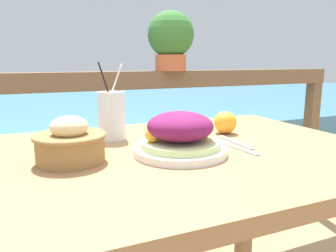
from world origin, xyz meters
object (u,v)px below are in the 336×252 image
Objects in this scene: salad_plate at (180,136)px; drink_glass at (112,116)px; bread_basket at (70,143)px; potted_plant at (171,38)px.

drink_glass is (-0.13, 0.25, 0.03)m from salad_plate.
drink_glass is at bearing 52.06° from bread_basket.
salad_plate is at bearing -62.77° from drink_glass.
drink_glass is at bearing -129.10° from potted_plant.
salad_plate is at bearing -9.25° from bread_basket.
drink_glass is 0.26m from bread_basket.
potted_plant is (0.34, 0.82, 0.32)m from salad_plate.
potted_plant is (0.47, 0.57, 0.29)m from drink_glass.
potted_plant is at bearing 51.20° from bread_basket.
potted_plant reaches higher than bread_basket.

